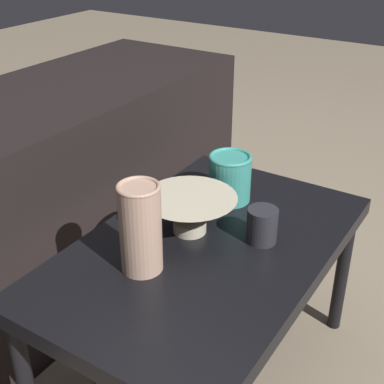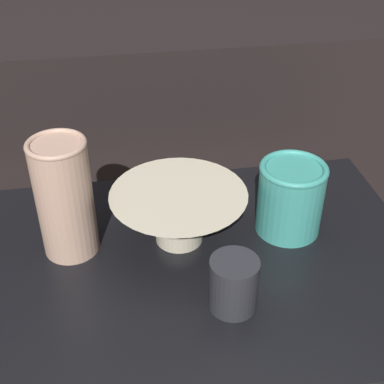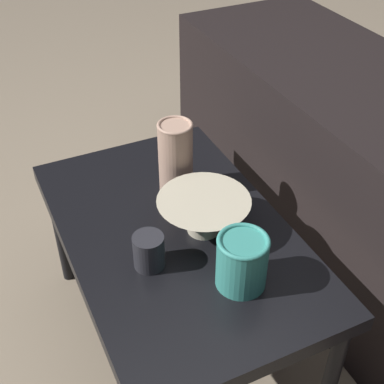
{
  "view_description": "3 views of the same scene",
  "coord_description": "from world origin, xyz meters",
  "views": [
    {
      "loc": [
        -0.86,
        -0.51,
        1.09
      ],
      "look_at": [
        0.05,
        0.07,
        0.51
      ],
      "focal_mm": 50.0,
      "sensor_mm": 36.0,
      "label": 1
    },
    {
      "loc": [
        -0.07,
        -0.62,
        0.99
      ],
      "look_at": [
        0.05,
        0.07,
        0.5
      ],
      "focal_mm": 50.0,
      "sensor_mm": 36.0,
      "label": 2
    },
    {
      "loc": [
        0.87,
        -0.37,
        1.27
      ],
      "look_at": [
        0.0,
        0.04,
        0.52
      ],
      "focal_mm": 50.0,
      "sensor_mm": 36.0,
      "label": 3
    }
  ],
  "objects": [
    {
      "name": "vase_textured_left",
      "position": [
        -0.15,
        0.07,
        0.52
      ],
      "size": [
        0.09,
        0.09,
        0.2
      ],
      "color": "tan",
      "rests_on": "table"
    },
    {
      "name": "table",
      "position": [
        0.0,
        0.0,
        0.38
      ],
      "size": [
        0.82,
        0.51,
        0.42
      ],
      "color": "black",
      "rests_on": "ground_plane"
    },
    {
      "name": "couch_backdrop",
      "position": [
        0.0,
        0.62,
        0.31
      ],
      "size": [
        1.6,
        0.5,
        0.62
      ],
      "color": "black",
      "rests_on": "ground_plane"
    },
    {
      "name": "vase_colorful_right",
      "position": [
        0.21,
        0.06,
        0.48
      ],
      "size": [
        0.11,
        0.11,
        0.12
      ],
      "color": "teal",
      "rests_on": "table"
    },
    {
      "name": "bowl",
      "position": [
        0.03,
        0.06,
        0.47
      ],
      "size": [
        0.22,
        0.22,
        0.09
      ],
      "color": "#B2A88E",
      "rests_on": "table"
    },
    {
      "name": "cup",
      "position": [
        0.08,
        -0.1,
        0.46
      ],
      "size": [
        0.07,
        0.07,
        0.08
      ],
      "color": "#232328",
      "rests_on": "table"
    },
    {
      "name": "ground_plane",
      "position": [
        0.0,
        0.0,
        0.0
      ],
      "size": [
        8.0,
        8.0,
        0.0
      ],
      "primitive_type": "plane",
      "color": "#7F705B"
    }
  ]
}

